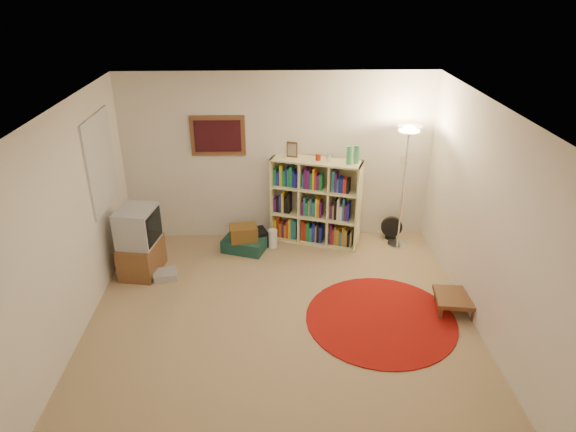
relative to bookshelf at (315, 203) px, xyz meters
name	(u,v)px	position (x,y,z in m)	size (l,w,h in m)	color
room	(275,225)	(-0.59, -1.97, 0.63)	(4.54, 4.54, 2.54)	tan
bookshelf	(315,203)	(0.00, 0.00, 0.00)	(1.35, 0.77, 1.56)	beige
floor_lamp	(407,148)	(1.24, -0.18, 0.89)	(0.44, 0.44, 1.83)	white
floor_fan	(391,228)	(1.19, 0.02, -0.44)	(0.33, 0.20, 0.37)	black
tv_stand	(140,242)	(-2.39, -0.83, -0.17)	(0.55, 0.71, 0.94)	brown
dvd_box	(165,275)	(-2.06, -1.00, -0.58)	(0.35, 0.31, 0.10)	#ACACB1
suitcase	(244,244)	(-1.04, -0.27, -0.53)	(0.69, 0.56, 0.19)	#163E37
wicker_basket	(244,233)	(-1.04, -0.31, -0.33)	(0.43, 0.34, 0.22)	brown
duffel_bag	(255,238)	(-0.89, -0.12, -0.51)	(0.42, 0.39, 0.24)	black
paper_towel	(273,238)	(-0.62, -0.18, -0.49)	(0.16, 0.16, 0.28)	white
red_rug	(381,319)	(0.64, -1.99, -0.62)	(1.77, 1.77, 0.02)	maroon
side_table	(455,298)	(1.56, -1.84, -0.45)	(0.52, 0.52, 0.21)	#57331E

